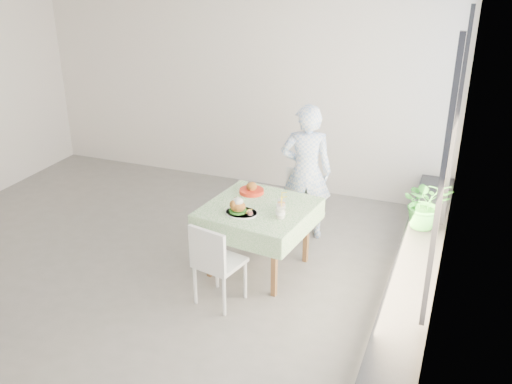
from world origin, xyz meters
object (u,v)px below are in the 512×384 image
at_px(diner, 306,172).
at_px(main_dish, 240,209).
at_px(cafe_table, 259,230).
at_px(potted_plant, 426,203).
at_px(chair_near, 219,278).
at_px(chair_far, 298,218).
at_px(juice_cup_orange, 281,206).

height_order(diner, main_dish, diner).
bearing_deg(cafe_table, potted_plant, 21.55).
xyz_separation_m(chair_near, main_dish, (0.02, 0.48, 0.53)).
xyz_separation_m(cafe_table, diner, (0.23, 0.92, 0.35)).
relative_size(chair_near, main_dish, 2.58).
bearing_deg(chair_far, juice_cup_orange, -84.72).
distance_m(chair_near, potted_plant, 2.26).
distance_m(chair_far, chair_near, 1.59).
height_order(cafe_table, chair_far, chair_far).
xyz_separation_m(main_dish, juice_cup_orange, (0.37, 0.21, 0.00)).
bearing_deg(chair_far, chair_near, -101.10).
xyz_separation_m(chair_far, main_dish, (-0.29, -1.07, 0.55)).
relative_size(chair_far, diner, 0.50).
bearing_deg(chair_far, diner, 53.19).
relative_size(chair_far, chair_near, 0.94).
xyz_separation_m(chair_near, juice_cup_orange, (0.38, 0.70, 0.54)).
distance_m(juice_cup_orange, potted_plant, 1.51).
bearing_deg(chair_near, main_dish, 88.04).
bearing_deg(potted_plant, cafe_table, -158.45).
height_order(main_dish, potted_plant, potted_plant).
bearing_deg(main_dish, chair_far, 74.94).
xyz_separation_m(chair_far, juice_cup_orange, (0.08, -0.86, 0.55)).
distance_m(main_dish, juice_cup_orange, 0.43).
height_order(cafe_table, main_dish, main_dish).
height_order(chair_near, potted_plant, potted_plant).
distance_m(chair_far, diner, 0.57).
bearing_deg(juice_cup_orange, cafe_table, 175.64).
bearing_deg(juice_cup_orange, chair_far, 95.28).
height_order(cafe_table, chair_near, chair_near).
xyz_separation_m(cafe_table, potted_plant, (1.61, 0.63, 0.31)).
distance_m(cafe_table, chair_near, 0.75).
height_order(diner, potted_plant, diner).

